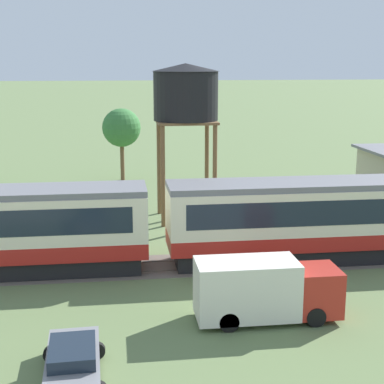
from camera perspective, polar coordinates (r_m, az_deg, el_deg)
passenger_train at (r=32.23m, az=14.87°, el=-2.20°), size 97.66×3.19×4.29m
water_tower at (r=38.23m, az=-0.61°, el=9.38°), size 4.36×4.36×10.23m
parked_car_grey_2 at (r=20.57m, az=-11.46°, el=-15.94°), size 2.27×4.31×1.30m
delivery_truck_red at (r=24.32m, az=7.04°, el=-9.37°), size 5.89×2.03×2.55m
yard_tree_1 at (r=52.13m, az=-6.85°, el=6.18°), size 3.37×3.37×6.35m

